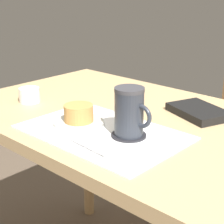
% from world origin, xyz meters
% --- Properties ---
extents(dining_table, '(1.26, 0.70, 0.74)m').
position_xyz_m(dining_table, '(0.00, 0.00, 0.65)').
color(dining_table, tan).
rests_on(dining_table, ground_plane).
extents(placemat, '(0.44, 0.29, 0.00)m').
position_xyz_m(placemat, '(-0.04, -0.16, 0.74)').
color(placemat, white).
rests_on(placemat, dining_table).
extents(pastry_plate, '(0.14, 0.14, 0.01)m').
position_xyz_m(pastry_plate, '(-0.12, -0.17, 0.75)').
color(pastry_plate, silver).
rests_on(pastry_plate, placemat).
extents(pastry, '(0.08, 0.08, 0.05)m').
position_xyz_m(pastry, '(-0.12, -0.17, 0.78)').
color(pastry, tan).
rests_on(pastry, pastry_plate).
extents(coffee_coaster, '(0.09, 0.09, 0.00)m').
position_xyz_m(coffee_coaster, '(0.04, -0.13, 0.74)').
color(coffee_coaster, '#232328').
rests_on(coffee_coaster, placemat).
extents(coffee_mug, '(0.11, 0.08, 0.13)m').
position_xyz_m(coffee_mug, '(0.04, -0.13, 0.81)').
color(coffee_mug, '#2D333D').
rests_on(coffee_mug, coffee_coaster).
extents(teaspoon, '(0.13, 0.02, 0.01)m').
position_xyz_m(teaspoon, '(0.01, -0.26, 0.74)').
color(teaspoon, silver).
rests_on(teaspoon, placemat).
extents(sugar_bowl, '(0.07, 0.07, 0.05)m').
position_xyz_m(sugar_bowl, '(-0.41, -0.13, 0.76)').
color(sugar_bowl, white).
rests_on(sugar_bowl, dining_table).
extents(small_book, '(0.21, 0.18, 0.02)m').
position_xyz_m(small_book, '(0.08, 0.15, 0.75)').
color(small_book, black).
rests_on(small_book, dining_table).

